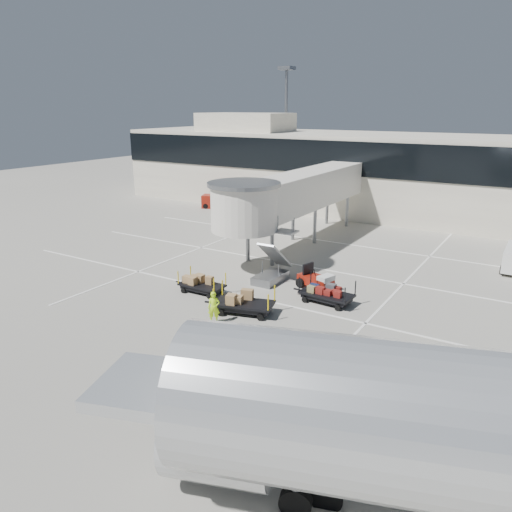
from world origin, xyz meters
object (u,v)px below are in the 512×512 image
object	(u,v)px
ground_worker	(214,307)
box_cart_far	(201,284)
suitcase_cart	(327,294)
belt_loader	(219,202)
baggage_tug	(316,280)
box_cart_near	(245,304)

from	to	relation	value
ground_worker	box_cart_far	bearing A→B (deg)	102.53
suitcase_cart	belt_loader	size ratio (longest dim) A/B	0.90
baggage_tug	box_cart_far	size ratio (longest dim) A/B	0.72
baggage_tug	ground_worker	bearing A→B (deg)	-91.28
belt_loader	suitcase_cart	bearing A→B (deg)	-62.80
box_cart_far	belt_loader	world-z (taller)	belt_loader
suitcase_cart	belt_loader	bearing A→B (deg)	141.91
suitcase_cart	belt_loader	world-z (taller)	belt_loader
suitcase_cart	baggage_tug	bearing A→B (deg)	133.94
baggage_tug	ground_worker	distance (m)	7.74
baggage_tug	box_cart_far	xyz separation A→B (m)	(-5.55, -4.27, 0.00)
belt_loader	ground_worker	bearing A→B (deg)	-75.62
suitcase_cart	ground_worker	bearing A→B (deg)	-120.76
box_cart_near	ground_worker	size ratio (longest dim) A/B	2.31
ground_worker	belt_loader	world-z (taller)	belt_loader
ground_worker	box_cart_near	bearing A→B (deg)	36.30
suitcase_cart	box_cart_far	bearing A→B (deg)	-156.78
box_cart_near	ground_worker	world-z (taller)	ground_worker
suitcase_cart	box_cart_far	world-z (taller)	suitcase_cart
belt_loader	baggage_tug	bearing A→B (deg)	-62.09
baggage_tug	box_cart_near	bearing A→B (deg)	-90.35
suitcase_cart	ground_worker	xyz separation A→B (m)	(-3.87, -5.56, 0.32)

